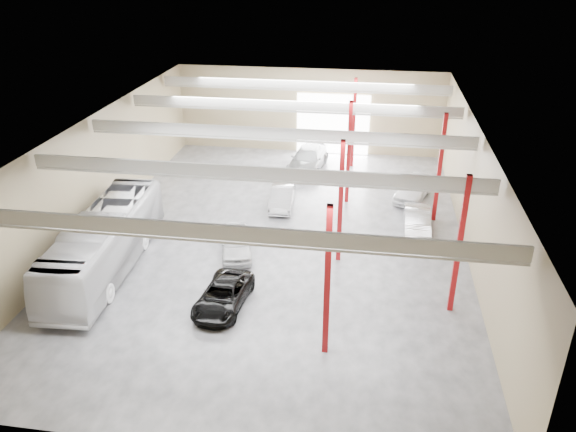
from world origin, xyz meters
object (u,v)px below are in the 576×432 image
(black_sedan, at_px, (223,295))
(car_row_c, at_px, (308,159))
(car_right_near, at_px, (417,222))
(car_row_a, at_px, (236,242))
(car_right_far, at_px, (413,188))
(car_row_b, at_px, (282,197))
(coach_bus, at_px, (105,242))

(black_sedan, relative_size, car_row_c, 0.76)
(car_row_c, bearing_deg, car_right_near, -44.26)
(car_row_a, bearing_deg, car_right_near, 7.17)
(car_row_a, distance_m, car_right_far, 13.96)
(car_right_near, relative_size, car_right_far, 0.96)
(car_row_b, height_order, car_row_c, car_row_c)
(car_row_c, xyz_separation_m, car_right_far, (7.86, -4.47, -0.08))
(black_sedan, xyz_separation_m, car_row_b, (0.96, 11.92, 0.07))
(black_sedan, height_order, car_row_a, car_row_a)
(coach_bus, bearing_deg, car_right_far, 32.27)
(car_right_far, bearing_deg, car_row_c, 168.46)
(coach_bus, bearing_deg, car_right_near, 18.82)
(car_row_c, bearing_deg, car_row_a, -93.32)
(car_right_near, distance_m, car_right_far, 5.20)
(car_row_a, height_order, car_row_c, car_row_c)
(car_row_b, distance_m, car_row_c, 7.23)
(coach_bus, xyz_separation_m, car_right_near, (16.80, 6.89, -0.92))
(car_row_b, relative_size, car_right_near, 0.96)
(car_row_b, xyz_separation_m, car_row_c, (0.88, 7.17, 0.17))
(car_right_near, height_order, car_right_far, car_right_far)
(car_row_c, height_order, car_right_far, car_row_c)
(coach_bus, bearing_deg, car_row_b, 45.89)
(coach_bus, distance_m, black_sedan, 7.61)
(black_sedan, xyz_separation_m, car_row_c, (1.84, 19.09, 0.24))
(car_right_far, bearing_deg, car_right_near, -71.92)
(coach_bus, relative_size, car_row_a, 2.85)
(coach_bus, xyz_separation_m, car_row_a, (6.50, 2.66, -0.94))
(black_sedan, bearing_deg, car_right_near, 49.25)
(coach_bus, height_order, car_row_c, coach_bus)
(car_row_a, height_order, car_right_far, car_right_far)
(coach_bus, bearing_deg, car_row_a, 18.82)
(black_sedan, relative_size, car_right_far, 0.98)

